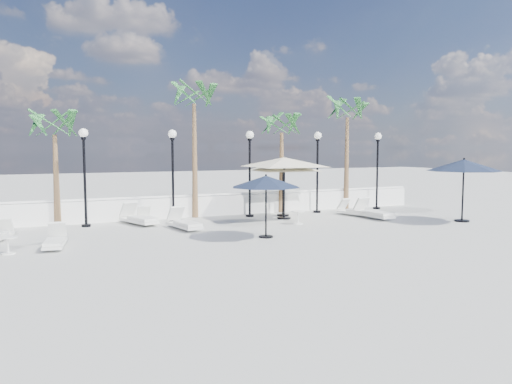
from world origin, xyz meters
name	(u,v)px	position (x,y,z in m)	size (l,w,h in m)	color
ground	(229,250)	(0.00, 0.00, 0.00)	(100.00, 100.00, 0.00)	#A7A6A1
balustrade	(168,208)	(0.00, 7.50, 0.47)	(26.00, 0.30, 1.01)	white
lamppost_2	(84,163)	(-3.50, 6.50, 2.49)	(0.36, 0.36, 3.84)	black
lamppost_3	(173,162)	(0.00, 6.50, 2.49)	(0.36, 0.36, 3.84)	black
lamppost_4	(250,161)	(3.50, 6.50, 2.49)	(0.36, 0.36, 3.84)	black
lamppost_5	(317,160)	(7.00, 6.50, 2.49)	(0.36, 0.36, 3.84)	black
lamppost_6	(378,160)	(10.50, 6.50, 2.49)	(0.36, 0.36, 3.84)	black
palm_1	(55,131)	(-4.50, 7.30, 3.75)	(2.60, 2.60, 4.70)	brown
palm_2	(194,101)	(1.20, 7.30, 5.12)	(2.60, 2.60, 6.10)	brown
palm_3	(282,130)	(5.50, 7.30, 3.95)	(2.60, 2.60, 4.90)	brown
palm_4	(347,115)	(9.20, 7.30, 4.73)	(2.60, 2.60, 5.70)	brown
lounger_0	(55,241)	(-4.78, 2.54, 0.22)	(0.82, 1.79, 0.65)	silver
lounger_3	(139,218)	(-1.51, 6.22, 0.26)	(1.32, 2.15, 0.77)	silver
lounger_4	(184,223)	(-0.16, 4.31, 0.24)	(0.97, 2.02, 0.73)	silver
lounger_5	(147,219)	(-1.18, 6.22, 0.21)	(0.61, 1.70, 0.63)	silver
lounger_6	(355,211)	(8.00, 4.80, 0.22)	(1.05, 1.88, 0.67)	silver
lounger_7	(373,213)	(8.20, 3.76, 0.26)	(0.82, 2.11, 0.78)	silver
side_table_1	(8,244)	(-6.07, 2.12, 0.31)	(0.52, 0.52, 0.51)	silver
side_table_2	(298,216)	(4.43, 3.72, 0.32)	(0.54, 0.54, 0.53)	silver
parasol_navy_mid	(266,182)	(1.95, 1.50, 1.93)	(2.44, 2.44, 2.19)	black
parasol_navy_right	(464,166)	(11.05, 1.50, 2.35)	(2.98, 2.98, 2.67)	black
parasol_cream_sq_a	(284,158)	(4.60, 5.28, 2.66)	(5.85, 5.85, 2.87)	black
parasol_cream_sq_b	(283,163)	(5.02, 6.20, 2.41)	(5.21, 5.21, 2.61)	black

